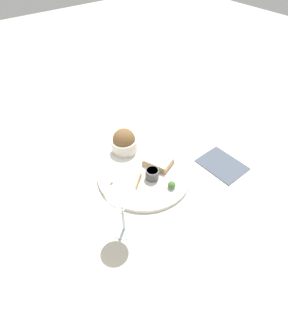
{
  "coord_description": "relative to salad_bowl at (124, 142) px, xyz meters",
  "views": [
    {
      "loc": [
        0.49,
        -0.37,
        0.67
      ],
      "look_at": [
        0.0,
        0.0,
        0.03
      ],
      "focal_mm": 28.0,
      "sensor_mm": 36.0,
      "label": 1
    }
  ],
  "objects": [
    {
      "name": "ground_plane",
      "position": [
        0.13,
        -0.01,
        -0.05
      ],
      "size": [
        4.0,
        4.0,
        0.0
      ],
      "primitive_type": "plane",
      "color": "beige"
    },
    {
      "name": "dinner_plate",
      "position": [
        0.13,
        -0.01,
        -0.04
      ],
      "size": [
        0.32,
        0.32,
        0.01
      ],
      "color": "white",
      "rests_on": "ground_plane"
    },
    {
      "name": "salad_bowl",
      "position": [
        0.0,
        0.0,
        0.0
      ],
      "size": [
        0.1,
        0.1,
        0.09
      ],
      "color": "silver",
      "rests_on": "dinner_plate"
    },
    {
      "name": "sauce_ramekin",
      "position": [
        0.17,
        -0.01,
        -0.02
      ],
      "size": [
        0.05,
        0.05,
        0.04
      ],
      "color": "#4C4C4C",
      "rests_on": "dinner_plate"
    },
    {
      "name": "cheese_toast_near",
      "position": [
        0.13,
        0.05,
        -0.02
      ],
      "size": [
        0.11,
        0.1,
        0.03
      ],
      "color": "tan",
      "rests_on": "dinner_plate"
    },
    {
      "name": "cheese_toast_far",
      "position": [
        0.13,
        -0.09,
        -0.02
      ],
      "size": [
        0.11,
        0.11,
        0.03
      ],
      "color": "tan",
      "rests_on": "dinner_plate"
    },
    {
      "name": "wine_glass",
      "position": [
        0.27,
        -0.19,
        0.06
      ],
      "size": [
        0.08,
        0.08,
        0.16
      ],
      "color": "silver",
      "rests_on": "ground_plane"
    },
    {
      "name": "garnish",
      "position": [
        0.24,
        0.02,
        -0.02
      ],
      "size": [
        0.03,
        0.03,
        0.03
      ],
      "color": "#477533",
      "rests_on": "dinner_plate"
    },
    {
      "name": "napkin",
      "position": [
        0.27,
        0.24,
        -0.05
      ],
      "size": [
        0.16,
        0.13,
        0.01
      ],
      "color": "#4C5666",
      "rests_on": "ground_plane"
    }
  ]
}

